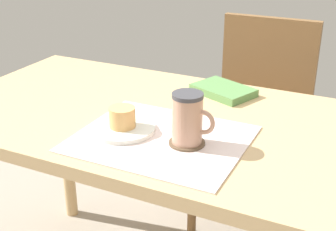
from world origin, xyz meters
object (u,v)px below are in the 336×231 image
at_px(pastry, 122,117).
at_px(coffee_mug, 188,118).
at_px(pastry_plate, 123,129).
at_px(small_book, 223,90).
at_px(wooden_chair, 257,115).
at_px(dining_table, 158,140).

xyz_separation_m(pastry, coffee_mug, (0.18, 0.01, 0.03)).
xyz_separation_m(pastry_plate, small_book, (0.14, 0.37, 0.00)).
height_order(wooden_chair, pastry_plate, wooden_chair).
xyz_separation_m(dining_table, wooden_chair, (0.12, 0.65, -0.16)).
height_order(dining_table, wooden_chair, wooden_chair).
bearing_deg(pastry_plate, dining_table, 77.43).
distance_m(dining_table, coffee_mug, 0.25).
bearing_deg(pastry_plate, pastry, 0.00).
relative_size(dining_table, coffee_mug, 9.98).
xyz_separation_m(wooden_chair, pastry, (-0.15, -0.79, 0.28)).
xyz_separation_m(pastry_plate, pastry, (0.00, 0.00, 0.03)).
distance_m(dining_table, pastry_plate, 0.17).
distance_m(coffee_mug, small_book, 0.37).
height_order(wooden_chair, small_book, wooden_chair).
relative_size(wooden_chair, pastry, 12.37).
bearing_deg(pastry_plate, coffee_mug, 1.66).
bearing_deg(dining_table, small_book, 64.57).
distance_m(wooden_chair, pastry, 0.85).
relative_size(pastry_plate, small_book, 0.94).
xyz_separation_m(dining_table, small_book, (0.11, 0.23, 0.09)).
relative_size(dining_table, small_book, 7.04).
bearing_deg(coffee_mug, small_book, 96.11).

